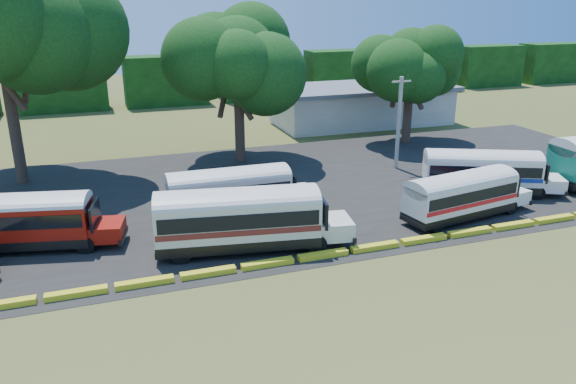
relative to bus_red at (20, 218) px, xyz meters
name	(u,v)px	position (x,y,z in m)	size (l,w,h in m)	color
ground	(303,270)	(13.16, -7.30, -1.76)	(160.00, 160.00, 0.00)	#334316
asphalt_strip	(255,193)	(14.16, 4.70, -1.75)	(64.00, 24.00, 0.02)	black
curb	(296,259)	(13.16, -6.30, -1.61)	(53.70, 0.45, 0.30)	yellow
terminal_building	(361,104)	(31.16, 22.70, 0.27)	(19.00, 9.00, 4.00)	silver
treeline_backdrop	(166,81)	(13.16, 40.70, 1.24)	(130.00, 4.00, 6.00)	black
bus_red	(20,218)	(0.00, 0.00, 0.00)	(9.61, 4.26, 3.07)	black
bus_cream_west	(242,216)	(10.99, -4.00, 0.17)	(10.67, 4.21, 3.42)	black
bus_cream_east	(232,189)	(11.73, 1.14, -0.07)	(9.13, 2.39, 2.99)	black
bus_white_red	(463,193)	(24.63, -4.07, -0.11)	(9.13, 3.60, 2.92)	black
bus_white_blue	(484,169)	(28.84, -0.59, -0.04)	(9.34, 5.91, 3.04)	black
tree_center	(238,59)	(15.34, 12.96, 6.45)	(8.77, 8.77, 11.48)	#38271C
tree_east	(411,60)	(31.39, 13.81, 5.76)	(7.36, 7.36, 10.29)	#38271C
utility_pole	(399,122)	(26.29, 6.66, 1.92)	(1.60, 0.30, 7.14)	gray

